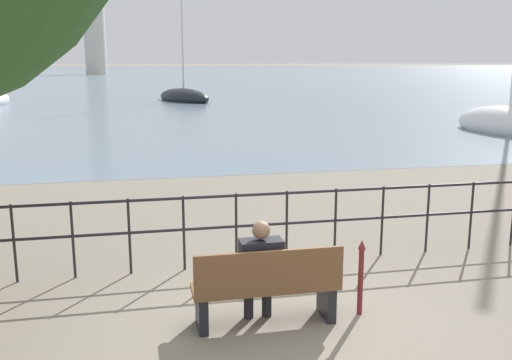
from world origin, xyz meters
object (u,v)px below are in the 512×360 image
object	(u,v)px
closed_umbrella	(361,273)
sailboat_0	(509,123)
seated_person_left	(260,267)
sailboat_2	(184,97)
park_bench	(267,288)
harbor_lighthouse	(94,18)

from	to	relation	value
closed_umbrella	sailboat_0	distance (m)	18.85
seated_person_left	sailboat_0	distance (m)	19.60
seated_person_left	sailboat_2	size ratio (longest dim) A/B	0.12
seated_person_left	closed_umbrella	bearing A→B (deg)	-1.40
sailboat_0	sailboat_2	distance (m)	23.71
sailboat_0	closed_umbrella	bearing A→B (deg)	-137.86
park_bench	harbor_lighthouse	size ratio (longest dim) A/B	0.07
park_bench	seated_person_left	distance (m)	0.24
park_bench	closed_umbrella	distance (m)	1.11
sailboat_0	harbor_lighthouse	xyz separation A→B (m)	(-21.89, 105.32, 10.91)
closed_umbrella	sailboat_2	xyz separation A→B (m)	(1.08, 35.31, -0.18)
park_bench	sailboat_0	size ratio (longest dim) A/B	0.12
closed_umbrella	sailboat_0	size ratio (longest dim) A/B	0.07
park_bench	closed_umbrella	size ratio (longest dim) A/B	1.82
seated_person_left	sailboat_2	distance (m)	35.36
closed_umbrella	harbor_lighthouse	xyz separation A→B (m)	(-9.70, 119.69, 10.80)
closed_umbrella	sailboat_0	xyz separation A→B (m)	(12.19, 14.37, -0.11)
sailboat_2	harbor_lighthouse	distance (m)	85.77
seated_person_left	closed_umbrella	size ratio (longest dim) A/B	1.33
park_bench	seated_person_left	xyz separation A→B (m)	(-0.05, 0.08, 0.22)
seated_person_left	sailboat_0	world-z (taller)	sailboat_0
park_bench	closed_umbrella	xyz separation A→B (m)	(1.10, 0.05, 0.07)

